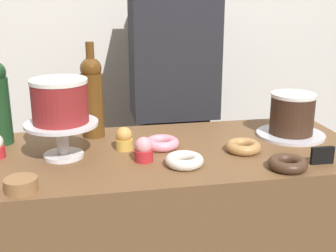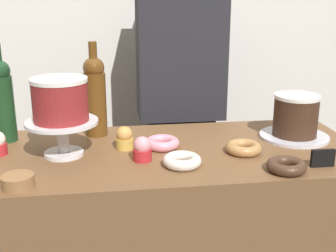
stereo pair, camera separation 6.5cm
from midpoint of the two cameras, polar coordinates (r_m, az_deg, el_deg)
back_wall at (r=2.16m, az=-5.36°, el=15.20°), size 6.00×0.05×2.60m
cake_stand_pedestal at (r=1.36m, az=-14.94°, el=-0.89°), size 0.22×0.22×0.11m
white_layer_cake at (r=1.33m, az=-15.26°, el=3.20°), size 0.17×0.17×0.13m
silver_serving_platter at (r=1.58m, az=14.50°, el=-1.07°), size 0.24×0.24×0.01m
chocolate_round_cake at (r=1.56m, az=14.70°, el=1.58°), size 0.15×0.15×0.14m
wine_bottle_amber at (r=1.52m, az=-11.06°, el=3.90°), size 0.08×0.08×0.33m
cupcake_caramel at (r=1.40m, az=-7.07°, el=-1.69°), size 0.06×0.06×0.07m
cupcake_strawberry at (r=1.30m, az=-4.61°, el=-3.12°), size 0.06×0.06×0.07m
donut_sugar at (r=1.27m, az=0.66°, el=-4.51°), size 0.11×0.11×0.03m
donut_chocolate at (r=1.28m, az=13.92°, el=-4.79°), size 0.11×0.11×0.03m
donut_pink at (r=1.41m, az=-2.14°, el=-2.24°), size 0.11×0.11×0.03m
donut_maple at (r=1.39m, az=8.46°, el=-2.68°), size 0.11×0.11×0.03m
cookie_stack at (r=1.18m, az=-20.09°, el=-7.17°), size 0.08×0.08×0.03m
price_sign_chalkboard at (r=1.34m, az=18.14°, el=-3.67°), size 0.07×0.01×0.05m
barista_figure at (r=1.92m, az=-0.22°, el=1.11°), size 0.36×0.22×1.60m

